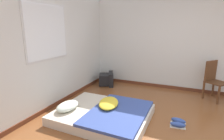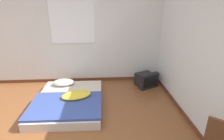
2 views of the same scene
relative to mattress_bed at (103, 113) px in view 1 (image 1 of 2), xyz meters
name	(u,v)px [view 1 (image 1 of 2)]	position (x,y,z in m)	size (l,w,h in m)	color
wall_back	(39,50)	(-0.20, 1.28, 1.18)	(7.48, 0.08, 2.60)	silver
wall_right	(184,44)	(2.36, -1.30, 1.17)	(0.08, 7.49, 2.60)	silver
mattress_bed	(103,113)	(0.00, 0.00, 0.00)	(1.43, 1.75, 0.32)	beige
crt_tv	(107,79)	(1.90, 0.81, 0.07)	(0.63, 0.59, 0.40)	black
wooden_chair	(213,78)	(1.97, -2.03, 0.43)	(0.60, 0.60, 0.95)	brown
sneaker_pair	(178,123)	(0.32, -1.35, -0.07)	(0.29, 0.27, 0.10)	silver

